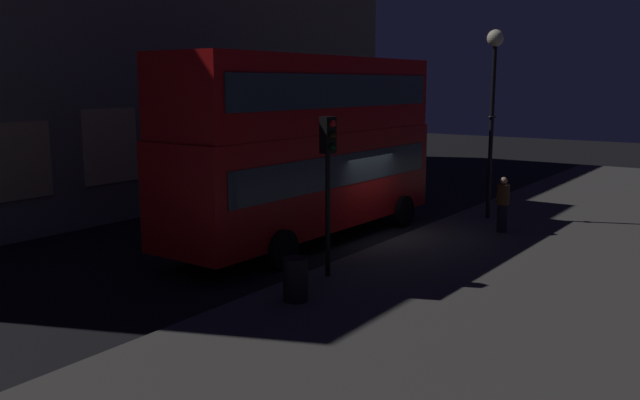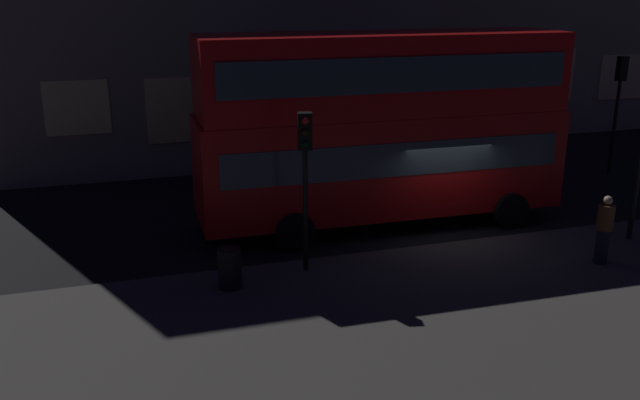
{
  "view_description": "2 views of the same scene",
  "coord_description": "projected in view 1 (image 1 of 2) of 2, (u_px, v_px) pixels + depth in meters",
  "views": [
    {
      "loc": [
        -17.14,
        -10.22,
        4.69
      ],
      "look_at": [
        -2.36,
        0.09,
        1.5
      ],
      "focal_mm": 37.29,
      "sensor_mm": 36.0,
      "label": 1
    },
    {
      "loc": [
        -8.58,
        -16.12,
        6.67
      ],
      "look_at": [
        -3.57,
        0.04,
        1.3
      ],
      "focal_mm": 38.33,
      "sensor_mm": 36.0,
      "label": 2
    }
  ],
  "objects": [
    {
      "name": "building_plain_facade",
      "position": [
        241.0,
        35.0,
        35.34
      ],
      "size": [
        15.29,
        7.87,
        14.37
      ],
      "color": "tan",
      "rests_on": "ground"
    },
    {
      "name": "sidewalk_slab",
      "position": [
        559.0,
        264.0,
        17.15
      ],
      "size": [
        44.0,
        9.65,
        0.12
      ],
      "primitive_type": "cube",
      "color": "#423F3D",
      "rests_on": "ground"
    },
    {
      "name": "street_lamp",
      "position": [
        494.0,
        77.0,
        21.95
      ],
      "size": [
        0.56,
        0.56,
        6.29
      ],
      "color": "black",
      "rests_on": "sidewalk_slab"
    },
    {
      "name": "traffic_light_near_kerb",
      "position": [
        328.0,
        162.0,
        15.45
      ],
      "size": [
        0.37,
        0.39,
        3.8
      ],
      "rotation": [
        0.0,
        0.0,
        -0.21
      ],
      "color": "black",
      "rests_on": "sidewalk_slab"
    },
    {
      "name": "double_decker_bus",
      "position": [
        307.0,
        140.0,
        19.42
      ],
      "size": [
        10.44,
        3.06,
        5.42
      ],
      "rotation": [
        0.0,
        0.0,
        -0.02
      ],
      "color": "#B20F0F",
      "rests_on": "ground"
    },
    {
      "name": "litter_bin",
      "position": [
        296.0,
        279.0,
        14.05
      ],
      "size": [
        0.53,
        0.53,
        0.93
      ],
      "primitive_type": "cylinder",
      "color": "black",
      "rests_on": "sidewalk_slab"
    },
    {
      "name": "traffic_light_far_side",
      "position": [
        394.0,
        121.0,
        29.11
      ],
      "size": [
        0.33,
        0.37,
        4.25
      ],
      "rotation": [
        0.0,
        0.0,
        3.2
      ],
      "color": "black",
      "rests_on": "ground"
    },
    {
      "name": "pedestrian",
      "position": [
        503.0,
        204.0,
        20.47
      ],
      "size": [
        0.39,
        0.39,
        1.72
      ],
      "rotation": [
        0.0,
        0.0,
        1.12
      ],
      "color": "black",
      "rests_on": "sidewalk_slab"
    },
    {
      "name": "ground_plane",
      "position": [
        366.0,
        237.0,
        20.42
      ],
      "size": [
        80.0,
        80.0,
        0.0
      ],
      "primitive_type": "plane",
      "color": "black"
    }
  ]
}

